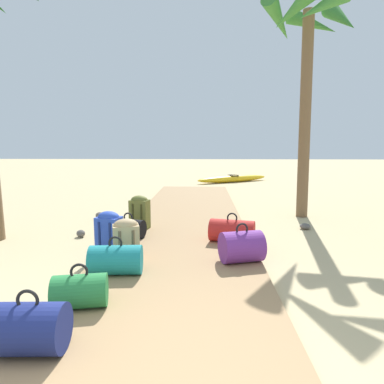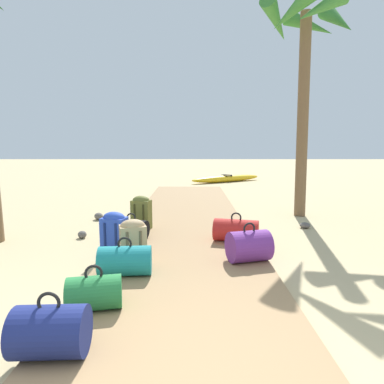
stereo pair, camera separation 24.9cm
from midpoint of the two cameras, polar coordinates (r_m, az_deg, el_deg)
name	(u,v)px [view 2 (the right image)]	position (r m, az deg, el deg)	size (l,w,h in m)	color
ground_plane	(187,236)	(5.85, -2.11, -7.50)	(60.00, 60.00, 0.00)	tan
boardwalk	(188,220)	(6.84, -1.78, -4.85)	(2.20, 10.33, 0.08)	#9E7A51
duffel_bag_purple	(249,246)	(4.40, 8.15, -9.10)	(0.60, 0.52, 0.51)	#6B2D84
duffel_bag_navy	(51,331)	(2.80, -25.36, -20.63)	(0.52, 0.39, 0.48)	navy
backpack_olive	(142,212)	(6.03, -9.69, -3.30)	(0.37, 0.29, 0.60)	olive
duffel_bag_teal	(126,261)	(4.02, -12.99, -11.32)	(0.62, 0.39, 0.45)	#197A7F
backpack_blue	(115,231)	(4.82, -14.44, -6.49)	(0.38, 0.31, 0.58)	#2847B7
duffel_bag_red	(237,230)	(5.24, 6.24, -6.53)	(0.74, 0.51, 0.46)	red
backpack_tan	(134,239)	(4.45, -11.51, -7.82)	(0.39, 0.32, 0.54)	tan
duffel_bag_green	(95,293)	(3.34, -18.31, -15.95)	(0.54, 0.40, 0.42)	#237538
duffel_bag_black	(132,229)	(5.53, -11.43, -6.13)	(0.58, 0.42, 0.41)	black
palm_tree_near_right	(307,43)	(8.05, 18.07, 22.97)	(1.98, 1.86, 4.69)	brown
kayak	(227,178)	(14.18, 5.52, 2.32)	(3.20, 2.24, 0.30)	gold
rock_left_near	(99,216)	(7.36, -16.43, -3.99)	(0.23, 0.17, 0.15)	#5B5651
rock_right_near	(306,225)	(6.69, 17.79, -5.43)	(0.20, 0.19, 0.11)	#5B5651
rock_left_far	(83,235)	(6.04, -19.22, -6.85)	(0.16, 0.14, 0.12)	#5B5651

